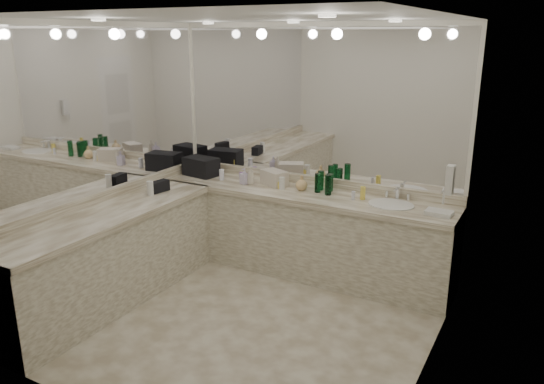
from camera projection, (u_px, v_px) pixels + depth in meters
The scene contains 37 objects.
floor at pixel (243, 320), 4.79m from camera, with size 3.20×3.20×0.00m, color beige.
ceiling at pixel (238, 18), 4.05m from camera, with size 3.20×3.20×0.00m, color white.
wall_back at pixel (315, 149), 5.68m from camera, with size 3.20×0.02×2.60m, color white.
wall_left at pixel (101, 160), 5.15m from camera, with size 0.02×3.00×2.60m, color white.
wall_right at pixel (436, 211), 3.68m from camera, with size 0.02×3.00×2.60m, color white.
vanity_back_base at pixel (301, 234), 5.68m from camera, with size 3.20×0.60×0.84m, color silver.
vanity_back_top at pixel (302, 194), 5.54m from camera, with size 3.20×0.64×0.06m, color #EFE6CE.
vanity_left_base at pixel (109, 261), 5.01m from camera, with size 0.60×2.40×0.84m, color silver.
vanity_left_top at pixel (106, 216), 4.88m from camera, with size 0.64×2.42×0.06m, color #EFE6CE.
backsplash_back at pixel (313, 181), 5.76m from camera, with size 3.20×0.04×0.10m, color #EFE6CE.
backsplash_left at pixel (106, 195), 5.24m from camera, with size 0.04×3.00×0.10m, color #EFE6CE.
mirror_back at pixel (315, 104), 5.53m from camera, with size 3.12×0.01×1.55m, color white.
mirror_left at pixel (97, 112), 5.01m from camera, with size 0.01×2.92×1.55m, color white.
sink at pixel (391, 205), 5.11m from camera, with size 0.44×0.44×0.03m, color white.
faucet at pixel (398, 192), 5.26m from camera, with size 0.24×0.16×0.14m, color silver.
wall_phone at pixel (450, 180), 4.28m from camera, with size 0.06×0.10×0.24m, color white.
door at pixel (413, 270), 3.34m from camera, with size 0.02×0.82×2.10m, color white.
black_toiletry_bag at pixel (201, 166), 6.14m from camera, with size 0.39×0.24×0.22m, color black.
black_bag_spill at pixel (159, 187), 5.51m from camera, with size 0.09×0.21×0.11m, color black.
cream_cosmetic_case at pixel (274, 177), 5.76m from camera, with size 0.29×0.18×0.17m, color beige.
hand_towel at pixel (439, 213), 4.81m from camera, with size 0.24×0.16×0.04m, color white.
lotion_left at pixel (150, 188), 5.39m from camera, with size 0.07×0.07×0.15m, color white.
soap_bottle_a at pixel (251, 176), 5.77m from camera, with size 0.08×0.08×0.20m, color beige.
soap_bottle_b at pixel (244, 176), 5.79m from camera, with size 0.08×0.08×0.18m, color silver.
soap_bottle_c at pixel (302, 183), 5.56m from camera, with size 0.13×0.13×0.16m, color #D9B478.
green_bottle_0 at pixel (321, 180), 5.57m from camera, with size 0.06×0.06×0.20m, color #0C4F23.
green_bottle_1 at pixel (318, 183), 5.49m from camera, with size 0.06×0.06×0.20m, color #0C4F23.
green_bottle_2 at pixel (330, 182), 5.53m from camera, with size 0.07×0.07×0.18m, color #0C4F23.
green_bottle_3 at pixel (328, 185), 5.39m from camera, with size 0.07×0.07×0.21m, color #0C4F23.
amenity_bottle_0 at pixel (283, 182), 5.76m from camera, with size 0.05×0.05×0.07m, color #F2D84C.
amenity_bottle_1 at pixel (282, 183), 5.60m from camera, with size 0.06×0.06×0.13m, color white.
amenity_bottle_2 at pixel (242, 175), 6.03m from camera, with size 0.06×0.06×0.07m, color #9966B2.
amenity_bottle_3 at pixel (363, 193), 5.26m from camera, with size 0.05×0.05×0.13m, color #F2D84C.
amenity_bottle_4 at pixel (222, 175), 5.96m from camera, with size 0.06×0.06×0.12m, color silver.
amenity_bottle_5 at pixel (218, 171), 6.13m from camera, with size 0.04×0.04×0.12m, color #F2D84C.
amenity_bottle_6 at pixel (281, 185), 5.64m from camera, with size 0.07×0.07×0.07m, color #F2D84C.
amenity_bottle_7 at pixel (353, 195), 5.25m from camera, with size 0.04×0.04×0.09m, color silver.
Camera 1 is at (2.27, -3.61, 2.48)m, focal length 35.00 mm.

